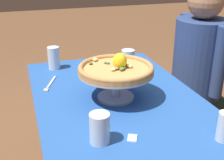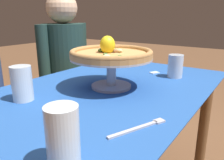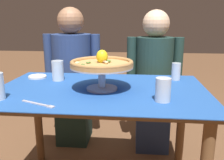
% 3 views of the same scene
% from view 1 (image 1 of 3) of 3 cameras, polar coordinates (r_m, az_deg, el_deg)
% --- Properties ---
extents(dining_table, '(1.26, 0.81, 0.72)m').
position_cam_1_polar(dining_table, '(1.54, 0.99, -6.97)').
color(dining_table, brown).
rests_on(dining_table, ground).
extents(pizza_stand, '(0.37, 0.37, 0.14)m').
position_cam_1_polar(pizza_stand, '(1.43, 0.75, -0.03)').
color(pizza_stand, '#B7B7C1').
rests_on(pizza_stand, dining_table).
extents(pizza, '(0.36, 0.36, 0.09)m').
position_cam_1_polar(pizza, '(1.41, 0.80, 2.31)').
color(pizza, tan).
rests_on(pizza, pizza_stand).
extents(water_glass_front_left, '(0.07, 0.07, 0.14)m').
position_cam_1_polar(water_glass_front_left, '(1.87, -11.18, 3.92)').
color(water_glass_front_left, silver).
rests_on(water_glass_front_left, dining_table).
extents(water_glass_front_right, '(0.08, 0.08, 0.12)m').
position_cam_1_polar(water_glass_front_right, '(1.13, -2.39, -9.66)').
color(water_glass_front_right, silver).
rests_on(water_glass_front_right, dining_table).
extents(water_glass_back_left, '(0.08, 0.08, 0.14)m').
position_cam_1_polar(water_glass_back_left, '(1.79, 3.09, 3.47)').
color(water_glass_back_left, silver).
rests_on(water_glass_back_left, dining_table).
extents(side_plate, '(0.13, 0.13, 0.02)m').
position_cam_1_polar(side_plate, '(1.98, 2.82, 3.86)').
color(side_plate, silver).
rests_on(side_plate, dining_table).
extents(dinner_fork, '(0.19, 0.09, 0.01)m').
position_cam_1_polar(dinner_fork, '(1.66, -11.91, -0.81)').
color(dinner_fork, '#B7B7C1').
rests_on(dinner_fork, dining_table).
extents(sugar_packet, '(0.06, 0.05, 0.00)m').
position_cam_1_polar(sugar_packet, '(1.17, 3.94, -11.14)').
color(sugar_packet, silver).
rests_on(sugar_packet, dining_table).
extents(diner_left, '(0.51, 0.35, 1.23)m').
position_cam_1_polar(diner_left, '(2.13, 16.07, 0.65)').
color(diner_left, '#1E3833').
rests_on(diner_left, ground).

